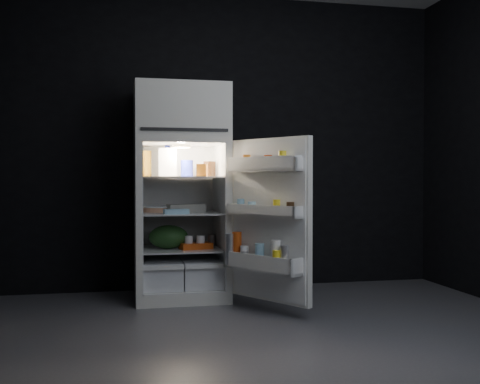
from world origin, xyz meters
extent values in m
cube|color=#56565B|center=(0.00, 0.00, 0.00)|extent=(4.00, 3.40, 0.00)
cube|color=black|center=(0.00, 1.70, 1.35)|extent=(4.00, 0.00, 2.70)
cube|color=black|center=(0.00, -1.70, 1.35)|extent=(4.00, 0.00, 2.70)
cube|color=white|center=(-0.48, 1.30, 0.05)|extent=(0.76, 0.70, 0.10)
cube|color=white|center=(-0.83, 1.30, 0.70)|extent=(0.05, 0.70, 1.20)
cube|color=white|center=(-0.12, 1.30, 0.70)|extent=(0.05, 0.70, 1.20)
cube|color=white|center=(-0.48, 1.62, 0.70)|extent=(0.66, 0.05, 1.20)
cube|color=white|center=(-0.48, 1.30, 1.33)|extent=(0.76, 0.70, 0.06)
cube|color=white|center=(-0.48, 1.30, 1.57)|extent=(0.76, 0.70, 0.42)
cube|color=black|center=(-0.48, 0.95, 1.39)|extent=(0.68, 0.01, 0.02)
cube|color=white|center=(-0.80, 1.28, 0.70)|extent=(0.01, 0.65, 1.20)
cube|color=white|center=(-0.15, 1.28, 0.70)|extent=(0.01, 0.65, 1.20)
cube|color=white|center=(-0.48, 1.28, 1.30)|extent=(0.66, 0.65, 0.01)
cube|color=white|center=(-0.48, 1.28, 0.10)|extent=(0.66, 0.65, 0.01)
cube|color=white|center=(-0.48, 1.28, 1.02)|extent=(0.65, 0.63, 0.01)
cube|color=white|center=(-0.48, 1.28, 0.72)|extent=(0.65, 0.63, 0.01)
cube|color=white|center=(-0.48, 1.28, 0.42)|extent=(0.65, 0.63, 0.01)
cube|color=white|center=(-0.64, 1.30, 0.22)|extent=(0.32, 0.59, 0.22)
cube|color=white|center=(-0.31, 1.30, 0.22)|extent=(0.32, 0.59, 0.22)
cube|color=white|center=(-0.64, 0.97, 0.31)|extent=(0.32, 0.02, 0.03)
cube|color=white|center=(-0.31, 0.97, 0.31)|extent=(0.32, 0.02, 0.03)
cube|color=#FFE5B2|center=(-0.48, 1.23, 1.28)|extent=(0.14, 0.14, 0.02)
cube|color=white|center=(0.13, 0.64, 0.70)|extent=(0.46, 0.66, 1.22)
cube|color=white|center=(0.11, 0.63, 0.70)|extent=(0.40, 0.61, 1.18)
cube|color=white|center=(0.07, 0.61, 1.07)|extent=(0.45, 0.62, 0.02)
cube|color=white|center=(0.04, 0.59, 1.11)|extent=(0.39, 0.58, 0.10)
cube|color=white|center=(0.25, 0.33, 1.11)|extent=(0.09, 0.07, 0.10)
cube|color=white|center=(-0.11, 0.88, 1.11)|extent=(0.09, 0.07, 0.10)
cube|color=white|center=(0.07, 0.60, 0.73)|extent=(0.45, 0.62, 0.02)
cube|color=white|center=(0.04, 0.58, 0.77)|extent=(0.39, 0.58, 0.09)
cube|color=white|center=(0.25, 0.33, 0.77)|extent=(0.09, 0.07, 0.09)
cube|color=white|center=(-0.11, 0.88, 0.77)|extent=(0.09, 0.07, 0.09)
cube|color=white|center=(0.05, 0.59, 0.33)|extent=(0.49, 0.65, 0.02)
cube|color=white|center=(0.00, 0.56, 0.38)|extent=(0.39, 0.58, 0.13)
cube|color=white|center=(0.23, 0.32, 0.38)|extent=(0.13, 0.09, 0.13)
cube|color=white|center=(-0.13, 0.87, 0.38)|extent=(0.13, 0.09, 0.13)
cube|color=white|center=(0.07, 0.61, 1.16)|extent=(0.44, 0.60, 0.02)
cylinder|color=yellow|center=(0.17, 0.46, 1.14)|extent=(0.08, 0.08, 0.13)
cylinder|color=#B9410F|center=(0.09, 0.57, 1.13)|extent=(0.08, 0.08, 0.10)
cylinder|color=orange|center=(-0.03, 0.76, 1.13)|extent=(0.08, 0.08, 0.11)
cylinder|color=black|center=(0.21, 0.39, 0.79)|extent=(0.08, 0.08, 0.10)
cylinder|color=yellow|center=(0.14, 0.50, 0.80)|extent=(0.07, 0.07, 0.11)
cylinder|color=#87B8D0|center=(0.00, 0.70, 0.79)|extent=(0.08, 0.08, 0.09)
cylinder|color=#87B8D0|center=(-0.06, 0.81, 0.80)|extent=(0.08, 0.08, 0.11)
cylinder|color=silver|center=(0.17, 0.41, 0.44)|extent=(0.08, 0.08, 0.19)
cylinder|color=white|center=(0.13, 0.48, 0.45)|extent=(0.09, 0.09, 0.22)
cylinder|color=#87B8D0|center=(0.04, 0.61, 0.43)|extent=(0.09, 0.09, 0.19)
cylinder|color=silver|center=(-0.05, 0.74, 0.42)|extent=(0.09, 0.09, 0.16)
cylinder|color=#B9410F|center=(-0.09, 0.81, 0.47)|extent=(0.10, 0.10, 0.26)
cylinder|color=yellow|center=(0.12, 0.42, 0.42)|extent=(0.08, 0.08, 0.16)
cylinder|color=silver|center=(-0.06, 0.69, 0.40)|extent=(0.08, 0.08, 0.12)
cylinder|color=silver|center=(-0.15, 0.82, 0.46)|extent=(0.10, 0.10, 0.24)
cylinder|color=white|center=(-0.09, 0.81, 0.58)|extent=(0.05, 0.05, 0.02)
cube|color=white|center=(-0.58, 1.37, 1.15)|extent=(0.16, 0.16, 0.24)
cylinder|color=#1D289F|center=(-0.41, 1.37, 1.10)|extent=(0.12, 0.12, 0.14)
cylinder|color=black|center=(-0.22, 1.33, 1.09)|extent=(0.13, 0.13, 0.13)
cylinder|color=#BB811D|center=(-0.75, 1.42, 1.14)|extent=(0.09, 0.09, 0.22)
cube|color=orange|center=(-0.33, 1.06, 1.08)|extent=(0.10, 0.09, 0.10)
cube|color=gray|center=(-0.44, 1.23, 0.76)|extent=(0.33, 0.18, 0.07)
cylinder|color=tan|center=(-0.64, 1.37, 0.75)|extent=(0.38, 0.38, 0.04)
cube|color=#87B8D0|center=(-0.54, 1.03, 0.75)|extent=(0.20, 0.11, 0.04)
cube|color=beige|center=(-0.30, 1.41, 0.75)|extent=(0.13, 0.12, 0.05)
ellipsoid|color=#193815|center=(-0.58, 1.25, 0.52)|extent=(0.38, 0.35, 0.20)
cube|color=#B9410F|center=(-0.36, 1.18, 0.45)|extent=(0.28, 0.19, 0.05)
cylinder|color=#B9410F|center=(-0.29, 1.39, 0.47)|extent=(0.09, 0.09, 0.09)
cylinder|color=silver|center=(-0.20, 1.43, 0.47)|extent=(0.08, 0.08, 0.09)
camera|label=1|loc=(-0.95, -3.42, 1.00)|focal=42.00mm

